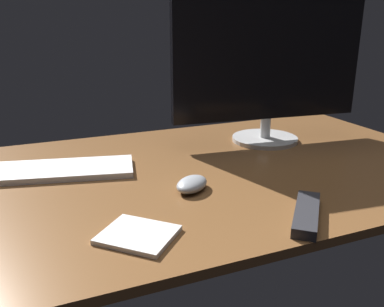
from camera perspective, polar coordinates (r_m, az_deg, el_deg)
name	(u,v)px	position (r cm, az deg, el deg)	size (l,w,h in cm)	color
desk	(211,171)	(110.85, 2.63, -2.46)	(140.00, 84.00, 2.00)	brown
monitor	(269,64)	(131.71, 10.58, 11.99)	(61.60, 21.04, 45.55)	beige
keyboard	(43,171)	(112.58, -19.91, -2.28)	(45.56, 14.24, 1.57)	white
computer_mouse	(192,184)	(95.88, -0.02, -4.23)	(9.69, 6.23, 3.03)	#999EA5
tv_remote	(307,214)	(86.12, 15.52, -8.02)	(18.26, 4.55, 2.11)	#2D2D33
notepad	(138,235)	(77.48, -7.47, -11.07)	(12.92, 11.07, 0.93)	white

